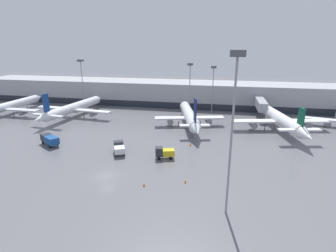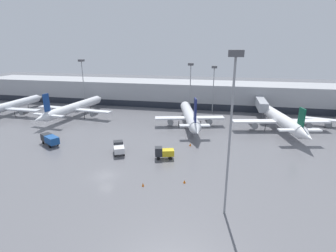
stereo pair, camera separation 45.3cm
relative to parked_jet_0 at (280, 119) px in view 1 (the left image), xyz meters
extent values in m
plane|color=slate|center=(-36.13, -34.60, -3.19)|extent=(320.00, 320.00, 0.00)
cube|color=#9EA0A5|center=(-36.13, 27.40, 1.31)|extent=(160.00, 16.00, 9.00)
cube|color=#1E232D|center=(-36.13, 19.35, -1.99)|extent=(156.80, 0.10, 2.40)
cube|color=#9399A0|center=(-3.66, 12.83, 1.41)|extent=(2.60, 13.14, 2.80)
cylinder|color=#3F4247|center=(-3.66, 6.86, -1.59)|extent=(0.44, 0.44, 3.20)
cylinder|color=white|center=(-0.15, 0.69, 0.10)|extent=(8.37, 24.76, 3.22)
cone|color=white|center=(-3.14, 14.46, 0.10)|extent=(3.74, 4.11, 3.06)
cone|color=white|center=(2.97, -13.71, 0.10)|extent=(3.85, 5.33, 2.89)
cube|color=white|center=(-0.02, 0.09, -0.55)|extent=(26.44, 8.43, 0.44)
cube|color=white|center=(2.25, -10.38, 0.42)|extent=(10.16, 3.71, 0.35)
cube|color=#0C5138|center=(2.25, -10.38, 3.38)|extent=(0.90, 2.62, 4.63)
cylinder|color=slate|center=(-7.25, -1.48, -1.52)|extent=(2.40, 3.49, 1.77)
cylinder|color=slate|center=(7.21, 1.66, -1.52)|extent=(2.40, 3.49, 1.77)
cylinder|color=#2D2D33|center=(-1.85, 8.51, -2.27)|extent=(0.20, 0.20, 1.85)
cylinder|color=#2D2D33|center=(-4.02, -1.41, -2.27)|extent=(0.20, 0.20, 1.85)
cylinder|color=#2D2D33|center=(4.24, 0.38, -2.27)|extent=(0.20, 0.20, 1.85)
cylinder|color=silver|center=(-63.53, 1.91, -0.02)|extent=(5.85, 26.30, 2.85)
cone|color=silver|center=(-61.84, 16.45, -0.02)|extent=(3.06, 3.43, 2.71)
cone|color=silver|center=(-65.28, -13.21, -0.02)|extent=(3.05, 4.55, 2.57)
cube|color=silver|center=(-63.61, 1.26, -0.59)|extent=(27.13, 5.41, 0.44)
cube|color=silver|center=(-64.92, -10.04, 0.27)|extent=(10.36, 2.47, 0.35)
cube|color=navy|center=(-64.92, -10.04, 3.66)|extent=(0.60, 2.10, 5.64)
cylinder|color=slate|center=(-71.13, 2.13, -1.45)|extent=(1.85, 2.70, 1.57)
cylinder|color=slate|center=(-56.08, 0.38, -1.45)|extent=(1.85, 2.70, 1.57)
cylinder|color=#2D2D33|center=(-62.55, 10.35, -2.25)|extent=(0.20, 0.20, 1.89)
cylinder|color=#2D2D33|center=(-67.98, 1.11, -2.25)|extent=(0.20, 0.20, 1.89)
cylinder|color=#2D2D33|center=(-59.38, 0.11, -2.25)|extent=(0.20, 0.20, 1.89)
cylinder|color=silver|center=(-87.00, -1.32, -0.22)|extent=(3.30, 29.59, 2.73)
cone|color=silver|center=(-86.69, 14.95, -0.22)|extent=(2.65, 3.05, 2.60)
cube|color=silver|center=(-87.01, -2.06, -0.77)|extent=(26.01, 3.05, 0.44)
cylinder|color=slate|center=(-79.75, -2.20, -1.59)|extent=(1.56, 2.83, 1.50)
cylinder|color=#2D2D33|center=(-86.81, 8.28, -2.32)|extent=(0.20, 0.20, 1.75)
cylinder|color=#2D2D33|center=(-82.87, -2.88, -2.32)|extent=(0.20, 0.20, 1.75)
cylinder|color=silver|center=(-25.25, -0.29, -0.12)|extent=(9.02, 24.36, 3.13)
cone|color=silver|center=(-28.67, 13.17, -0.12)|extent=(3.73, 4.07, 2.97)
cone|color=silver|center=(-21.67, -14.36, -0.12)|extent=(3.88, 5.24, 2.81)
cube|color=silver|center=(-25.10, -0.88, -0.75)|extent=(20.17, 7.65, 0.44)
cube|color=silver|center=(-22.49, -11.14, 0.19)|extent=(7.79, 3.39, 0.35)
cube|color=navy|center=(-22.49, -11.14, 3.96)|extent=(0.97, 2.52, 6.30)
cylinder|color=slate|center=(-30.55, -2.26, -1.69)|extent=(2.42, 3.40, 1.72)
cylinder|color=slate|center=(-19.64, 0.51, -1.69)|extent=(2.42, 3.40, 1.72)
cylinder|color=#2D2D33|center=(-27.19, 7.38, -2.36)|extent=(0.20, 0.20, 1.67)
cylinder|color=#2D2D33|center=(-28.06, -2.26, -2.36)|extent=(0.20, 0.20, 1.67)
cylinder|color=#2D2D33|center=(-21.83, -0.68, -2.36)|extent=(0.20, 0.20, 1.67)
cylinder|color=slate|center=(14.49, 6.71, -2.26)|extent=(2.42, 2.99, 1.85)
cube|color=silver|center=(-37.11, -25.37, -1.87)|extent=(3.08, 3.30, 1.25)
cube|color=#26282D|center=(-38.04, -23.48, -1.60)|extent=(2.54, 2.34, 1.80)
cylinder|color=black|center=(-38.94, -23.85, -2.84)|extent=(0.53, 0.74, 0.70)
cylinder|color=black|center=(-37.20, -22.99, -2.84)|extent=(0.53, 0.74, 0.70)
cylinder|color=black|center=(-37.77, -26.22, -2.84)|extent=(0.53, 0.74, 0.70)
cylinder|color=black|center=(-36.04, -25.36, -2.84)|extent=(0.53, 0.74, 0.70)
cube|color=#19478C|center=(-54.60, -23.53, -1.67)|extent=(4.18, 3.65, 1.64)
cube|color=#26282D|center=(-57.10, -22.04, -1.65)|extent=(2.92, 2.85, 1.69)
cylinder|color=black|center=(-57.66, -22.81, -2.84)|extent=(0.73, 0.57, 0.70)
cylinder|color=black|center=(-56.70, -21.19, -2.84)|extent=(0.73, 0.57, 0.70)
cylinder|color=black|center=(-54.53, -24.67, -2.84)|extent=(0.73, 0.57, 0.70)
cylinder|color=black|center=(-53.57, -23.05, -2.84)|extent=(0.73, 0.57, 0.70)
cube|color=gold|center=(-26.49, -24.78, -1.86)|extent=(2.83, 2.36, 1.28)
cube|color=#26282D|center=(-28.38, -25.34, -1.57)|extent=(1.90, 2.01, 1.85)
cylinder|color=black|center=(-28.21, -26.10, -2.84)|extent=(0.74, 0.44, 0.70)
cylinder|color=black|center=(-28.65, -24.60, -2.84)|extent=(0.74, 0.44, 0.70)
cylinder|color=black|center=(-25.85, -25.41, -2.84)|extent=(0.74, 0.44, 0.70)
cylinder|color=black|center=(-26.30, -23.91, -2.84)|extent=(0.74, 0.44, 0.70)
cone|color=orange|center=(-28.28, -36.77, -2.87)|extent=(0.39, 0.39, 0.64)
cone|color=orange|center=(-21.59, -34.25, -2.91)|extent=(0.43, 0.43, 0.57)
cone|color=orange|center=(-22.83, -16.70, -2.83)|extent=(0.50, 0.50, 0.72)
cylinder|color=gray|center=(-19.34, 17.15, 4.45)|extent=(0.30, 0.30, 15.29)
cube|color=#4C4C51|center=(-19.34, 17.15, 12.49)|extent=(1.80, 1.80, 0.80)
cylinder|color=gray|center=(-27.28, 16.59, 4.87)|extent=(0.30, 0.30, 16.12)
cube|color=#4C4C51|center=(-27.28, 16.59, 13.33)|extent=(1.80, 1.80, 0.80)
cylinder|color=gray|center=(-68.46, 17.25, 5.24)|extent=(0.30, 0.30, 16.86)
cube|color=#4C4C51|center=(-68.46, 17.25, 14.07)|extent=(1.80, 1.80, 0.80)
cylinder|color=gray|center=(-14.80, -41.39, 7.56)|extent=(0.30, 0.30, 21.50)
cube|color=#4C4C51|center=(-14.80, -41.39, 18.71)|extent=(1.80, 1.80, 0.80)
camera|label=1|loc=(-16.49, -74.34, 19.67)|focal=28.00mm
camera|label=2|loc=(-16.04, -74.25, 19.67)|focal=28.00mm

